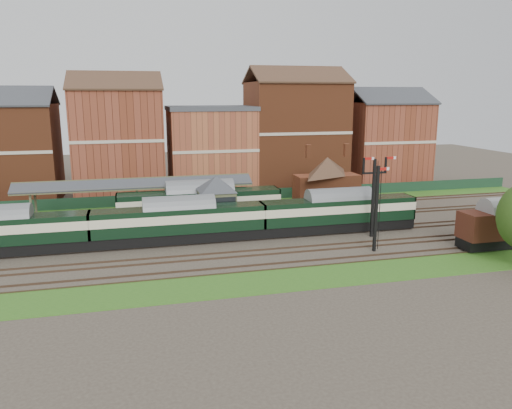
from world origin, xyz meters
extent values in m
plane|color=#473D33|center=(0.00, 0.00, 0.00)|extent=(160.00, 160.00, 0.00)
cube|color=#2D6619|center=(0.00, 16.00, 0.03)|extent=(90.00, 4.50, 0.06)
cube|color=#2D6619|center=(0.00, -12.00, 0.03)|extent=(90.00, 5.00, 0.06)
cube|color=#193823|center=(0.00, 18.00, 0.75)|extent=(90.00, 0.12, 1.50)
cube|color=#2D2D2D|center=(-5.00, 9.75, 0.50)|extent=(55.00, 3.40, 1.00)
cube|color=#5B6C4D|center=(-3.00, 3.25, 1.20)|extent=(3.40, 3.20, 2.40)
cube|color=brown|center=(-3.00, 3.25, 3.40)|extent=(3.60, 3.40, 2.00)
pyramid|color=#383A3F|center=(-3.00, 3.25, 5.20)|extent=(5.40, 5.40, 1.60)
cube|color=brown|center=(5.00, 3.25, 1.10)|extent=(3.00, 2.40, 2.20)
cube|color=#4C3323|center=(5.00, 2.60, 2.55)|extent=(3.20, 1.34, 0.79)
cube|color=#4C3323|center=(5.00, 3.90, 2.55)|extent=(3.20, 1.34, 0.79)
cube|color=brown|center=(12.00, 9.75, 2.75)|extent=(8.00, 3.00, 3.50)
pyramid|color=#4C3323|center=(12.00, 9.75, 5.60)|extent=(8.10, 8.10, 2.20)
cube|color=brown|center=(9.50, 9.75, 6.10)|extent=(0.60, 0.60, 1.60)
cube|color=brown|center=(14.50, 9.75, 6.10)|extent=(0.60, 0.60, 1.60)
cube|color=brown|center=(-22.00, 8.45, 2.70)|extent=(0.22, 0.22, 3.40)
cube|color=brown|center=(0.00, 11.05, 2.70)|extent=(0.22, 0.22, 3.40)
cube|color=#383A3F|center=(-11.00, 8.80, 4.60)|extent=(26.00, 1.99, 0.90)
cube|color=#383A3F|center=(-11.00, 10.70, 4.60)|extent=(26.00, 1.99, 0.90)
cube|color=brown|center=(-11.00, 9.75, 4.98)|extent=(26.00, 0.20, 0.20)
cube|color=black|center=(12.00, -2.50, 4.00)|extent=(0.25, 0.25, 8.00)
cube|color=black|center=(12.00, -2.50, 6.60)|extent=(2.60, 0.18, 0.18)
cube|color=#B2140F|center=(11.35, -2.50, 8.05)|extent=(1.10, 0.08, 0.25)
cube|color=#B2140F|center=(13.75, -2.50, 8.05)|extent=(1.10, 0.08, 0.25)
cube|color=black|center=(10.00, -7.00, 4.00)|extent=(0.25, 0.25, 8.00)
cube|color=#B2140F|center=(10.55, -7.00, 7.70)|extent=(1.10, 0.08, 0.25)
cube|color=brown|center=(-28.00, 25.00, 6.50)|extent=(14.00, 10.00, 13.00)
cube|color=brown|center=(-13.00, 25.00, 7.50)|extent=(12.00, 10.00, 15.00)
cube|color=#A65935|center=(0.00, 25.00, 6.00)|extent=(12.00, 10.00, 12.00)
cube|color=brown|center=(13.00, 25.00, 8.00)|extent=(14.00, 10.00, 16.00)
cube|color=brown|center=(28.00, 25.00, 6.50)|extent=(12.00, 10.00, 13.00)
cube|color=black|center=(-7.24, 0.00, 0.67)|extent=(16.63, 2.33, 1.02)
cube|color=black|center=(-7.24, 0.00, 2.38)|extent=(16.63, 2.59, 2.40)
cube|color=beige|center=(-7.24, 0.00, 2.67)|extent=(16.65, 2.63, 0.83)
cube|color=slate|center=(-7.24, 0.00, 3.72)|extent=(16.63, 2.59, 0.55)
cube|color=black|center=(9.39, 0.00, 0.67)|extent=(16.63, 2.33, 1.02)
cube|color=black|center=(9.39, 0.00, 2.38)|extent=(16.63, 2.59, 2.40)
cube|color=beige|center=(9.39, 0.00, 2.67)|extent=(16.65, 2.63, 0.83)
cube|color=slate|center=(9.39, 0.00, 3.72)|extent=(16.63, 2.59, 0.55)
cube|color=black|center=(-4.32, 6.50, 0.71)|extent=(17.89, 2.50, 1.09)
cube|color=black|center=(-4.32, 6.50, 2.55)|extent=(17.89, 2.78, 2.58)
cube|color=beige|center=(-4.32, 6.50, 2.86)|extent=(17.91, 2.82, 0.89)
cube|color=slate|center=(-4.32, 6.50, 3.99)|extent=(17.89, 2.78, 0.60)
cube|color=black|center=(21.09, -9.00, 0.63)|extent=(6.23, 2.29, 0.93)
cube|color=#482014|center=(21.09, -9.00, 2.34)|extent=(6.23, 2.70, 2.49)
cube|color=gray|center=(21.09, -9.00, 3.71)|extent=(6.23, 2.70, 0.46)
camera|label=1|loc=(-11.58, -47.29, 14.28)|focal=35.00mm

